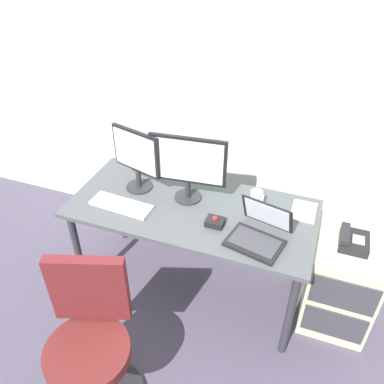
{
  "coord_description": "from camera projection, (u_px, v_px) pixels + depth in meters",
  "views": [
    {
      "loc": [
        0.69,
        -1.88,
        2.33
      ],
      "look_at": [
        0.0,
        0.0,
        0.87
      ],
      "focal_mm": 36.97,
      "sensor_mm": 36.0,
      "label": 1
    }
  ],
  "objects": [
    {
      "name": "office_chair",
      "position": [
        92.0,
        348.0,
        2.08
      ],
      "size": [
        0.52,
        0.54,
        0.96
      ],
      "color": "black",
      "rests_on": "ground"
    },
    {
      "name": "coffee_mug",
      "position": [
        257.0,
        197.0,
        2.56
      ],
      "size": [
        0.09,
        0.08,
        0.09
      ],
      "color": "silver",
      "rests_on": "desk"
    },
    {
      "name": "monitor_main",
      "position": [
        188.0,
        164.0,
        2.48
      ],
      "size": [
        0.5,
        0.18,
        0.45
      ],
      "color": "#262628",
      "rests_on": "desk"
    },
    {
      "name": "keyboard",
      "position": [
        121.0,
        205.0,
        2.55
      ],
      "size": [
        0.42,
        0.16,
        0.03
      ],
      "color": "silver",
      "rests_on": "desk"
    },
    {
      "name": "desk",
      "position": [
        192.0,
        216.0,
        2.6
      ],
      "size": [
        1.58,
        0.73,
        0.75
      ],
      "color": "#46494C",
      "rests_on": "ground"
    },
    {
      "name": "ground_plane",
      "position": [
        192.0,
        285.0,
        2.99
      ],
      "size": [
        8.0,
        8.0,
        0.0
      ],
      "primitive_type": "plane",
      "color": "#4A4254"
    },
    {
      "name": "desk_phone",
      "position": [
        353.0,
        241.0,
        2.37
      ],
      "size": [
        0.17,
        0.2,
        0.09
      ],
      "color": "black",
      "rests_on": "file_cabinet"
    },
    {
      "name": "back_wall",
      "position": [
        228.0,
        72.0,
        2.71
      ],
      "size": [
        6.0,
        0.1,
        2.8
      ],
      "primitive_type": "cube",
      "color": "#B9CDBB",
      "rests_on": "ground"
    },
    {
      "name": "laptop",
      "position": [
        259.0,
        232.0,
        2.28
      ],
      "size": [
        0.37,
        0.36,
        0.23
      ],
      "color": "black",
      "rests_on": "desk"
    },
    {
      "name": "paper_notepad",
      "position": [
        304.0,
        211.0,
        2.51
      ],
      "size": [
        0.15,
        0.21,
        0.01
      ],
      "primitive_type": "cube",
      "rotation": [
        0.0,
        0.0,
        -0.0
      ],
      "color": "white",
      "rests_on": "desk"
    },
    {
      "name": "trackball_mouse",
      "position": [
        215.0,
        222.0,
        2.4
      ],
      "size": [
        0.11,
        0.09,
        0.07
      ],
      "color": "black",
      "rests_on": "desk"
    },
    {
      "name": "file_cabinet",
      "position": [
        341.0,
        280.0,
        2.6
      ],
      "size": [
        0.42,
        0.53,
        0.66
      ],
      "color": "beige",
      "rests_on": "ground"
    },
    {
      "name": "monitor_side",
      "position": [
        136.0,
        156.0,
        2.58
      ],
      "size": [
        0.36,
        0.18,
        0.44
      ],
      "color": "#262628",
      "rests_on": "desk"
    }
  ]
}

